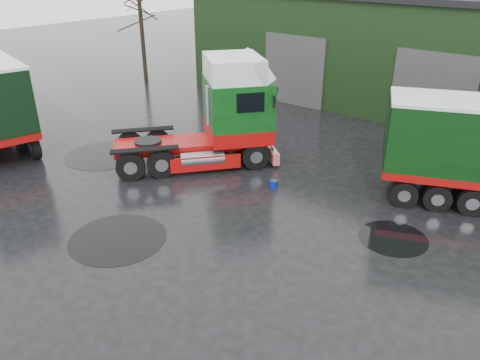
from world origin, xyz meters
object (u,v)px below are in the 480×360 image
(tree_left, at_px, (141,19))
(tree_back_a, at_px, (406,1))
(wash_bucket, at_px, (274,184))
(warehouse, at_px, (472,52))
(hero_tractor, at_px, (189,112))

(tree_left, distance_m, tree_back_a, 21.10)
(wash_bucket, height_order, tree_left, tree_left)
(tree_left, bearing_deg, tree_back_a, 58.57)
(warehouse, xyz_separation_m, tree_back_a, (-8.00, 10.00, 1.59))
(tree_left, height_order, tree_back_a, tree_back_a)
(hero_tractor, height_order, tree_back_a, tree_back_a)
(wash_bucket, xyz_separation_m, tree_back_a, (-5.63, 25.86, 4.61))
(hero_tractor, bearing_deg, wash_bucket, 42.92)
(wash_bucket, distance_m, tree_left, 18.85)
(wash_bucket, xyz_separation_m, tree_left, (-16.63, 7.86, 4.11))
(wash_bucket, distance_m, tree_back_a, 26.87)
(tree_left, bearing_deg, hero_tractor, -33.18)
(warehouse, relative_size, tree_back_a, 3.41)
(warehouse, distance_m, wash_bucket, 16.32)
(hero_tractor, height_order, tree_left, tree_left)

